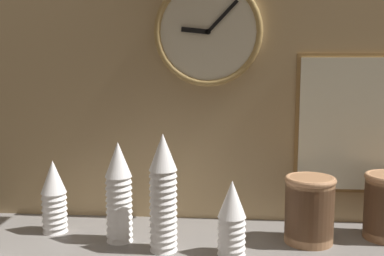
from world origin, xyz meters
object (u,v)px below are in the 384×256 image
object	(u,v)px
wall_clock	(208,32)
bowl_stack_right	(309,208)
cup_stack_center_left	(119,192)
menu_board	(367,124)
cup_stack_left	(54,196)
cup_stack_center_right	(232,218)
cup_stack_center	(163,193)

from	to	relation	value
wall_clock	bowl_stack_right	bearing A→B (deg)	-29.26
cup_stack_center_left	menu_board	distance (m)	0.78
cup_stack_center_left	menu_board	xyz separation A→B (m)	(0.73, 0.21, 0.17)
cup_stack_left	menu_board	world-z (taller)	menu_board
cup_stack_left	cup_stack_center_left	xyz separation A→B (m)	(0.21, -0.06, 0.03)
cup_stack_left	cup_stack_center_right	bearing A→B (deg)	-13.66
cup_stack_left	wall_clock	xyz separation A→B (m)	(0.45, 0.14, 0.49)
cup_stack_center	bowl_stack_right	xyz separation A→B (m)	(0.40, 0.09, -0.06)
cup_stack_center	cup_stack_center_left	xyz separation A→B (m)	(-0.13, 0.06, -0.02)
cup_stack_left	wall_clock	size ratio (longest dim) A/B	0.66
bowl_stack_right	menu_board	distance (m)	0.34
cup_stack_center_left	wall_clock	distance (m)	0.55
menu_board	bowl_stack_right	bearing A→B (deg)	-138.08
cup_stack_center_left	cup_stack_center_right	bearing A→B (deg)	-12.36
cup_stack_center	bowl_stack_right	size ratio (longest dim) A/B	1.69
cup_stack_center_left	menu_board	size ratio (longest dim) A/B	0.66
cup_stack_left	cup_stack_center_right	distance (m)	0.55
cup_stack_center_right	wall_clock	size ratio (longest dim) A/B	0.61
cup_stack_center_right	menu_board	distance (m)	0.54
cup_stack_center_right	bowl_stack_right	xyz separation A→B (m)	(0.22, 0.10, -0.00)
bowl_stack_right	menu_board	bearing A→B (deg)	41.92
cup_stack_center	cup_stack_center_right	distance (m)	0.19
cup_stack_left	bowl_stack_right	size ratio (longest dim) A/B	1.15
cup_stack_center_right	cup_stack_center_left	bearing A→B (deg)	167.64
menu_board	cup_stack_center_left	bearing A→B (deg)	-164.16
cup_stack_center_right	wall_clock	distance (m)	0.57
cup_stack_left	wall_clock	world-z (taller)	wall_clock
cup_stack_left	bowl_stack_right	bearing A→B (deg)	-1.98
cup_stack_center_right	wall_clock	bearing A→B (deg)	105.96
cup_stack_center	wall_clock	world-z (taller)	wall_clock
cup_stack_left	cup_stack_center_right	world-z (taller)	cup_stack_left
cup_stack_left	cup_stack_center_left	bearing A→B (deg)	-15.60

